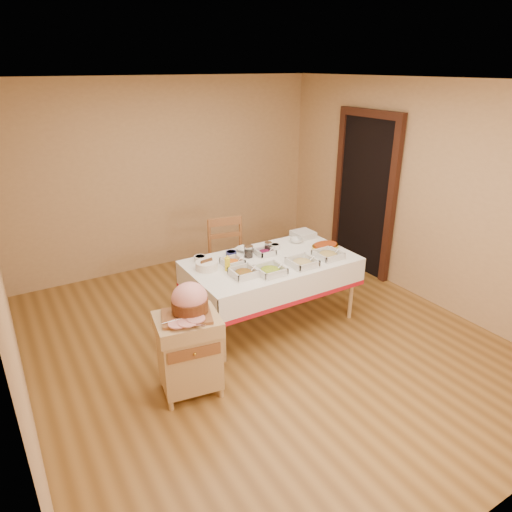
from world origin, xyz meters
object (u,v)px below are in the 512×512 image
Objects in this scene: butcher_cart at (189,350)px; brass_platter at (325,246)px; preserve_jar_left at (248,252)px; preserve_jar_right at (268,247)px; ham_on_board at (189,302)px; plate_stack at (303,234)px; dining_table at (271,273)px; mustard_bottle at (227,263)px; bread_basket at (207,265)px; dining_chair at (229,260)px.

brass_platter reaches higher than butcher_cart.
butcher_cart is at bearing -142.11° from preserve_jar_left.
butcher_cart is at bearing -147.19° from preserve_jar_right.
ham_on_board is 2.20m from plate_stack.
preserve_jar_left is 0.92m from plate_stack.
ham_on_board is (0.04, 0.03, 0.45)m from butcher_cart.
preserve_jar_right reaches higher than dining_table.
ham_on_board is at bearing -152.99° from dining_table.
preserve_jar_left is 0.53× the size of plate_stack.
preserve_jar_left is at bearing 27.94° from mustard_bottle.
dining_table is 7.45× the size of plate_stack.
bread_basket is at bearing 141.31° from mustard_bottle.
dining_chair is at bearing 102.46° from dining_table.
ham_on_board is at bearing -129.12° from dining_chair.
bread_basket is 0.67× the size of brass_platter.
preserve_jar_left is (1.06, 0.82, -0.06)m from ham_on_board.
plate_stack is at bearing 17.18° from mustard_bottle.
preserve_jar_right is at bearing 65.35° from dining_table.
dining_chair is 1.74m from ham_on_board.
preserve_jar_left is 0.74× the size of mustard_bottle.
preserve_jar_left is 0.93m from brass_platter.
plate_stack is (0.89, 0.20, -0.02)m from preserve_jar_left.
preserve_jar_left is at bearing 37.89° from butcher_cart.
ham_on_board is at bearing -142.12° from preserve_jar_left.
preserve_jar_right is 0.82m from bread_basket.
plate_stack is (1.26, 0.39, -0.04)m from mustard_bottle.
dining_chair is 2.34× the size of ham_on_board.
dining_chair is at bearing 50.47° from butcher_cart.
ham_on_board is 0.93m from bread_basket.
dining_chair is at bearing 61.15° from mustard_bottle.
preserve_jar_left reaches higher than butcher_cart.
dining_table is at bearing -48.54° from preserve_jar_left.
dining_table is at bearing 27.44° from butcher_cart.
dining_chair is 0.96m from plate_stack.
bread_basket reaches higher than brass_platter.
brass_platter is at bearing -87.92° from plate_stack.
dining_table is at bearing 27.01° from ham_on_board.
mustard_bottle reaches higher than butcher_cart.
preserve_jar_right is at bearing 6.11° from bread_basket.
dining_table is 0.34m from preserve_jar_left.
ham_on_board is (-1.08, -1.32, 0.35)m from dining_chair.
preserve_jar_left is at bearing -173.56° from preserve_jar_right.
butcher_cart is at bearing -152.56° from dining_table.
bread_basket is at bearing 173.65° from brass_platter.
plate_stack is at bearing 27.57° from ham_on_board.
bread_basket is (-0.71, 0.14, 0.20)m from dining_table.
dining_chair reaches higher than butcher_cart.
plate_stack is (1.43, 0.25, -0.01)m from bread_basket.
dining_chair is 1.17m from brass_platter.
brass_platter is (0.63, -0.25, -0.03)m from preserve_jar_right.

